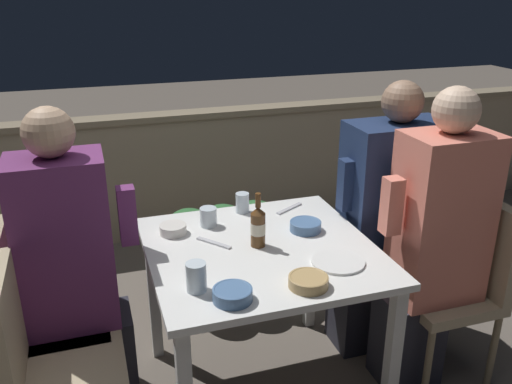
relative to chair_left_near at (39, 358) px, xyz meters
The scene contains 21 objects.
parapet_wall 2.15m from the chair_left_near, 65.86° to the left, with size 9.00×0.18×0.90m.
dining_table 0.90m from the chair_left_near, 10.84° to the left, with size 0.92×0.90×0.73m.
planter_hedge 1.37m from the chair_left_near, 46.18° to the left, with size 0.71×0.47×0.57m.
chair_left_near is the anchor object (origin of this frame).
chair_left_far 0.33m from the chair_left_near, 97.69° to the left, with size 0.41×0.40×0.87m.
person_purple_stripe 0.39m from the chair_left_near, 65.66° to the left, with size 0.47×0.26×1.34m.
chair_right_near 1.81m from the chair_left_near, ahead, with size 0.41×0.40×0.87m.
person_coral_top 1.63m from the chair_left_near, ahead, with size 0.47×0.26×1.38m.
chair_right_far 1.80m from the chair_left_near, 11.38° to the left, with size 0.41×0.40×0.87m.
person_navy_jumper 1.62m from the chair_left_near, 12.71° to the left, with size 0.52×0.26×1.35m.
beer_bottle 0.94m from the chair_left_near, 12.21° to the left, with size 0.06×0.06×0.23m.
plate_0 1.15m from the chair_left_near, ahead, with size 0.21×0.21×0.01m.
bowl_0 1.17m from the chair_left_near, 13.20° to the left, with size 0.14×0.14×0.04m.
bowl_1 0.73m from the chair_left_near, 36.33° to the left, with size 0.12×0.12×0.04m.
bowl_2 0.72m from the chair_left_near, 14.63° to the right, with size 0.14×0.14×0.05m.
bowl_3 0.99m from the chair_left_near, 10.27° to the right, with size 0.14×0.14×0.04m.
glass_cup_0 0.89m from the chair_left_near, 31.47° to the left, with size 0.08×0.08×0.08m.
glass_cup_1 1.09m from the chair_left_near, 30.72° to the left, with size 0.06×0.06×0.09m.
glass_cup_2 0.62m from the chair_left_near, ahead, with size 0.07×0.07×0.11m.
fork_0 1.26m from the chair_left_near, 23.89° to the left, with size 0.16×0.10×0.01m.
fork_1 0.78m from the chair_left_near, 20.39° to the left, with size 0.12×0.15×0.01m.
Camera 1 is at (-0.63, -1.88, 1.76)m, focal length 38.00 mm.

